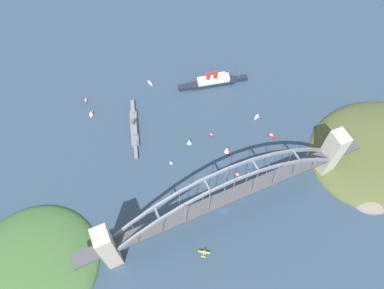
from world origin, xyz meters
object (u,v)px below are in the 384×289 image
small_boat_3 (86,101)px  small_boat_5 (211,135)px  small_boat_4 (189,142)px  small_boat_9 (257,115)px  small_boat_6 (238,175)px  small_boat_8 (227,150)px  naval_cruiser (134,127)px  small_boat_0 (91,113)px  seaplane_taxiing_near_bridge (204,253)px  small_boat_2 (171,162)px  ocean_liner (213,81)px  small_boat_1 (272,136)px  small_boat_7 (150,83)px  harbor_arch_bridge (227,196)px

small_boat_3 → small_boat_5: 156.52m
small_boat_4 → small_boat_9: bearing=1.2°
small_boat_6 → small_boat_9: 81.00m
small_boat_5 → small_boat_8: bearing=-78.4°
naval_cruiser → small_boat_0: naval_cruiser is taller
small_boat_8 → small_boat_6: bearing=-94.3°
small_boat_5 → small_boat_6: (3.39, -57.20, -0.00)m
small_boat_5 → seaplane_taxiing_near_bridge: bearing=-118.5°
small_boat_2 → small_boat_9: bearing=8.3°
ocean_liner → small_boat_5: size_ratio=11.96×
small_boat_4 → small_boat_5: (27.16, 0.85, -3.66)m
small_boat_2 → seaplane_taxiing_near_bridge: bearing=-95.0°
small_boat_0 → small_boat_4: size_ratio=0.93×
naval_cruiser → small_boat_1: bearing=-27.6°
small_boat_2 → small_boat_4: small_boat_4 is taller
ocean_liner → naval_cruiser: (-110.74, -24.06, -2.75)m
small_boat_7 → small_boat_8: bearing=-72.0°
naval_cruiser → small_boat_7: 69.87m
small_boat_5 → small_boat_7: 106.52m
harbor_arch_bridge → naval_cruiser: (-49.35, 130.00, -31.81)m
naval_cruiser → small_boat_7: (40.25, 57.07, -2.20)m
harbor_arch_bridge → small_boat_5: 96.99m
ocean_liner → small_boat_4: size_ratio=8.94×
small_boat_2 → small_boat_3: (-60.92, 120.95, -2.03)m
small_boat_2 → small_boat_9: 115.82m
ocean_liner → small_boat_6: ocean_liner is taller
seaplane_taxiing_near_bridge → small_boat_8: bearing=52.3°
small_boat_2 → small_boat_4: 31.58m
naval_cruiser → small_boat_3: bearing=122.6°
small_boat_5 → small_boat_7: size_ratio=0.76×
small_boat_2 → ocean_liner: bearing=42.8°
naval_cruiser → small_boat_1: size_ratio=7.67×
small_boat_3 → small_boat_6: (119.27, -162.41, -0.04)m
ocean_liner → small_boat_4: ocean_liner is taller
harbor_arch_bridge → ocean_liner: bearing=68.3°
small_boat_1 → small_boat_8: 56.26m
small_boat_0 → small_boat_6: (118.94, -138.93, -3.43)m
small_boat_4 → ocean_liner: bearing=47.8°
small_boat_2 → small_boat_6: small_boat_2 is taller
naval_cruiser → small_boat_7: naval_cruiser is taller
seaplane_taxiing_near_bridge → small_boat_3: 228.59m
small_boat_1 → small_boat_6: size_ratio=1.19×
small_boat_6 → small_boat_7: bearing=104.0°
small_boat_8 → small_boat_1: bearing=-1.5°
small_boat_0 → small_boat_2: bearing=-58.1°
small_boat_4 → small_boat_6: size_ratio=1.12×
small_boat_0 → small_boat_5: (115.56, -81.73, -3.43)m
small_boat_2 → small_boat_3: bearing=116.7°
naval_cruiser → small_boat_5: size_ratio=10.87×
small_boat_3 → small_boat_8: (121.52, -132.69, 4.68)m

